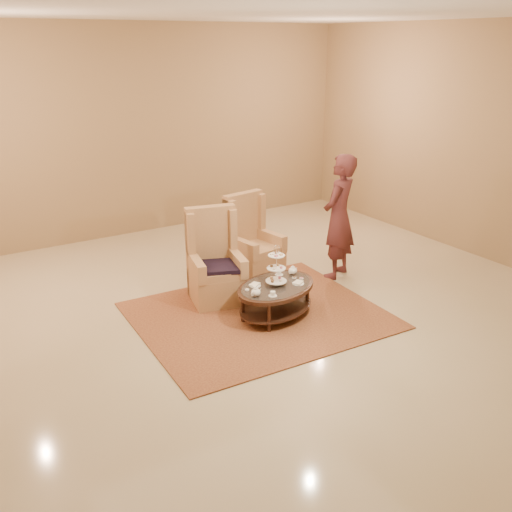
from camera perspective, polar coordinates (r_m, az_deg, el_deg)
ground at (r=7.11m, az=1.02°, el=-6.02°), size 8.00×8.00×0.00m
ceiling at (r=7.11m, az=1.02°, el=-6.02°), size 8.00×8.00×0.02m
wall_back at (r=10.04m, az=-11.72°, el=12.05°), size 8.00×0.04×3.50m
wall_right at (r=9.28m, az=22.66°, el=10.21°), size 0.04×8.00×3.50m
rug at (r=7.11m, az=0.26°, el=-5.95°), size 3.01×2.54×0.02m
tea_table at (r=6.97m, az=2.00°, el=-3.50°), size 1.31×1.08×0.94m
armchair_left at (r=7.44m, az=-4.11°, el=-1.34°), size 0.79×0.81×1.21m
armchair_right at (r=8.19m, az=-0.48°, el=0.75°), size 0.74×0.75×1.19m
person at (r=8.08m, az=8.28°, el=3.89°), size 0.77×0.67×1.77m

